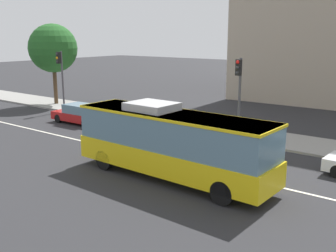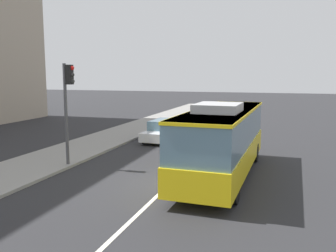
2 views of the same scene
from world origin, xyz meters
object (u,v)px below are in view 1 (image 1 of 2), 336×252
Objects in this scene: transit_bus at (172,141)px; traffic_light_mid_block at (61,71)px; sedan_red at (80,114)px; street_tree_kerbside_left at (53,48)px; traffic_light_near_corner at (239,85)px.

transit_bus is 19.11m from traffic_light_mid_block.
transit_bus is 13.71m from sedan_red.
street_tree_kerbside_left is (-8.20, 4.09, 4.59)m from sedan_red.
street_tree_kerbside_left is (-20.77, 9.44, 3.50)m from transit_bus.
street_tree_kerbside_left reaches higher than traffic_light_near_corner.
traffic_light_near_corner and traffic_light_mid_block have the same top height.
traffic_light_mid_block is (-17.45, 7.58, 1.75)m from transit_bus.
transit_bus is at bearing 68.23° from traffic_light_mid_block.
sedan_red is (-12.57, 5.35, -1.09)m from transit_bus.
traffic_light_near_corner is at bearing 96.21° from transit_bus.
traffic_light_near_corner is at bearing 91.88° from traffic_light_mid_block.
transit_bus is 1.33× the size of street_tree_kerbside_left.
sedan_red is 12.52m from traffic_light_near_corner.
transit_bus is 1.94× the size of traffic_light_mid_block.
transit_bus is at bearing 2.33° from traffic_light_near_corner.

